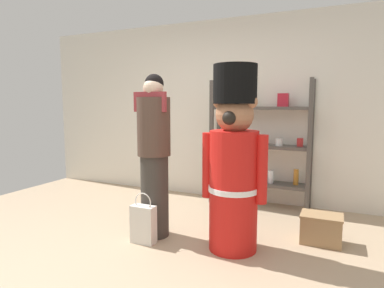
% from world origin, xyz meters
% --- Properties ---
extents(ground_plane, '(6.40, 6.40, 0.00)m').
position_xyz_m(ground_plane, '(0.00, 0.00, 0.00)').
color(ground_plane, tan).
extents(back_wall, '(6.40, 0.12, 2.60)m').
position_xyz_m(back_wall, '(0.00, 2.20, 1.30)').
color(back_wall, silver).
rests_on(back_wall, ground_plane).
extents(merchandise_shelf, '(1.35, 0.35, 1.71)m').
position_xyz_m(merchandise_shelf, '(0.50, 1.98, 0.87)').
color(merchandise_shelf, '#4C4742').
rests_on(merchandise_shelf, ground_plane).
extents(teddy_bear_guard, '(0.63, 0.47, 1.75)m').
position_xyz_m(teddy_bear_guard, '(0.61, 0.47, 0.83)').
color(teddy_bear_guard, red).
rests_on(teddy_bear_guard, ground_plane).
extents(person_shopper, '(0.36, 0.34, 1.69)m').
position_xyz_m(person_shopper, '(-0.25, 0.46, 0.88)').
color(person_shopper, '#38332D').
rests_on(person_shopper, ground_plane).
extents(shopping_bag, '(0.25, 0.12, 0.52)m').
position_xyz_m(shopping_bag, '(-0.26, 0.24, 0.20)').
color(shopping_bag, silver).
rests_on(shopping_bag, ground_plane).
extents(display_crate, '(0.40, 0.29, 0.29)m').
position_xyz_m(display_crate, '(1.37, 0.97, 0.15)').
color(display_crate, '#9E7A51').
rests_on(display_crate, ground_plane).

